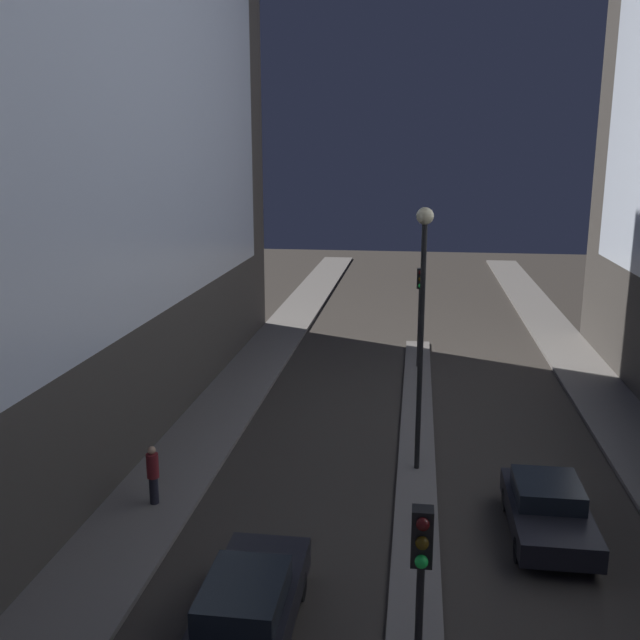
{
  "coord_description": "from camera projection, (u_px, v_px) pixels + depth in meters",
  "views": [
    {
      "loc": [
        -0.21,
        -5.56,
        9.68
      ],
      "look_at": [
        -3.0,
        14.87,
        4.82
      ],
      "focal_mm": 40.0,
      "sensor_mm": 36.0,
      "label": 1
    }
  ],
  "objects": [
    {
      "name": "median_strip",
      "position": [
        417.0,
        461.0,
        22.75
      ],
      "size": [
        1.18,
        29.55,
        0.12
      ],
      "color": "#66605B",
      "rests_on": "ground"
    },
    {
      "name": "car_right_lane",
      "position": [
        548.0,
        510.0,
        18.3
      ],
      "size": [
        1.95,
        4.2,
        1.41
      ],
      "color": "black",
      "rests_on": "ground"
    },
    {
      "name": "building_left",
      "position": [
        52.0,
        45.0,
        22.21
      ],
      "size": [
        6.01,
        33.37,
        25.9
      ],
      "color": "#423D38",
      "rests_on": "ground"
    },
    {
      "name": "street_lamp",
      "position": [
        422.0,
        298.0,
        20.92
      ],
      "size": [
        0.5,
        0.5,
        8.04
      ],
      "color": "black",
      "rests_on": "median_strip"
    },
    {
      "name": "pedestrian_on_left_sidewalk",
      "position": [
        153.0,
        473.0,
        19.67
      ],
      "size": [
        0.34,
        0.34,
        1.69
      ],
      "color": "black",
      "rests_on": "sidewalk_left"
    },
    {
      "name": "traffic_light_mid",
      "position": [
        420.0,
        295.0,
        31.85
      ],
      "size": [
        0.32,
        0.42,
        4.54
      ],
      "color": "black",
      "rests_on": "median_strip"
    },
    {
      "name": "car_left_lane",
      "position": [
        248.0,
        608.0,
        14.25
      ],
      "size": [
        1.82,
        4.8,
        1.55
      ],
      "color": "black",
      "rests_on": "ground"
    },
    {
      "name": "traffic_light_near",
      "position": [
        420.0,
        584.0,
        10.57
      ],
      "size": [
        0.32,
        0.42,
        4.54
      ],
      "color": "black",
      "rests_on": "median_strip"
    }
  ]
}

